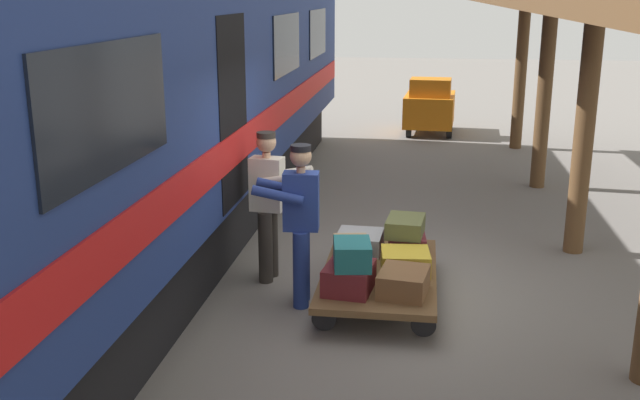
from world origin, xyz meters
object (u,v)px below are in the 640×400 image
(train_car, at_px, (98,98))
(suitcase_maroon_trunk, at_px, (349,278))
(suitcase_burgundy_valise, at_px, (407,243))
(luggage_cart, at_px, (380,274))
(suitcase_yellow_case, at_px, (405,261))
(suitcase_tan_vintage, at_px, (351,247))
(baggage_tug, at_px, (430,107))
(suitcase_teal_softside, at_px, (352,254))
(suitcase_brown_leather, at_px, (403,282))
(porter_in_overalls, at_px, (299,219))
(suitcase_gray_aluminum, at_px, (360,242))
(suitcase_navy_fabric, at_px, (355,262))
(porter_by_door, at_px, (269,201))
(suitcase_olive_duffel, at_px, (405,226))

(train_car, relative_size, suitcase_maroon_trunk, 32.80)
(train_car, distance_m, suitcase_burgundy_valise, 3.76)
(train_car, distance_m, luggage_cart, 3.58)
(suitcase_yellow_case, height_order, suitcase_tan_vintage, suitcase_tan_vintage)
(train_car, xyz_separation_m, baggage_tug, (-3.62, -9.56, -1.43))
(train_car, relative_size, baggage_tug, 10.00)
(suitcase_teal_softside, bearing_deg, suitcase_brown_leather, -176.16)
(porter_in_overalls, bearing_deg, luggage_cart, -162.00)
(suitcase_yellow_case, height_order, suitcase_teal_softside, suitcase_teal_softside)
(suitcase_burgundy_valise, bearing_deg, suitcase_yellow_case, 90.00)
(suitcase_maroon_trunk, distance_m, baggage_tug, 10.37)
(suitcase_maroon_trunk, relative_size, suitcase_gray_aluminum, 1.01)
(suitcase_tan_vintage, height_order, baggage_tug, baggage_tug)
(suitcase_maroon_trunk, bearing_deg, suitcase_yellow_case, -131.99)
(suitcase_yellow_case, bearing_deg, suitcase_gray_aluminum, -48.01)
(suitcase_gray_aluminum, height_order, suitcase_yellow_case, suitcase_yellow_case)
(train_car, distance_m, suitcase_teal_softside, 3.27)
(train_car, bearing_deg, suitcase_tan_vintage, 175.50)
(suitcase_gray_aluminum, bearing_deg, luggage_cart, 114.23)
(suitcase_navy_fabric, bearing_deg, suitcase_burgundy_valise, -131.99)
(suitcase_yellow_case, bearing_deg, suitcase_tan_vintage, 3.48)
(suitcase_maroon_trunk, xyz_separation_m, suitcase_brown_leather, (-0.54, 0.00, -0.01))
(suitcase_yellow_case, distance_m, porter_in_overalls, 1.23)
(suitcase_burgundy_valise, relative_size, porter_by_door, 0.32)
(luggage_cart, height_order, porter_by_door, porter_by_door)
(suitcase_brown_leather, bearing_deg, suitcase_olive_duffel, -88.85)
(suitcase_maroon_trunk, xyz_separation_m, suitcase_burgundy_valise, (-0.54, -1.20, -0.02))
(porter_by_door, bearing_deg, suitcase_brown_leather, 147.96)
(suitcase_navy_fabric, height_order, baggage_tug, baggage_tug)
(train_car, bearing_deg, porter_in_overalls, 168.80)
(porter_in_overalls, relative_size, baggage_tug, 0.97)
(suitcase_navy_fabric, height_order, suitcase_olive_duffel, suitcase_olive_duffel)
(suitcase_brown_leather, bearing_deg, suitcase_gray_aluminum, -65.77)
(luggage_cart, xyz_separation_m, suitcase_burgundy_valise, (-0.27, -0.60, 0.16))
(suitcase_olive_duffel, xyz_separation_m, porter_in_overalls, (1.07, 0.83, 0.29))
(suitcase_tan_vintage, bearing_deg, suitcase_yellow_case, -176.52)
(suitcase_maroon_trunk, bearing_deg, suitcase_teal_softside, 134.42)
(suitcase_gray_aluminum, bearing_deg, suitcase_yellow_case, 131.99)
(luggage_cart, xyz_separation_m, porter_by_door, (1.27, -0.36, 0.66))
(luggage_cart, height_order, baggage_tug, baggage_tug)
(suitcase_maroon_trunk, xyz_separation_m, suitcase_yellow_case, (-0.54, -0.60, -0.02))
(suitcase_gray_aluminum, xyz_separation_m, suitcase_olive_duffel, (-0.51, 0.03, 0.22))
(luggage_cart, distance_m, suitcase_tan_vintage, 0.43)
(suitcase_tan_vintage, bearing_deg, suitcase_gray_aluminum, -93.58)
(train_car, distance_m, suitcase_tan_vintage, 3.17)
(suitcase_teal_softside, xyz_separation_m, porter_by_door, (1.03, -1.00, 0.22))
(train_car, bearing_deg, suitcase_yellow_case, 176.87)
(suitcase_brown_leather, xyz_separation_m, baggage_tug, (-0.26, -10.34, 0.20))
(suitcase_brown_leather, height_order, porter_in_overalls, porter_in_overalls)
(baggage_tug, bearing_deg, suitcase_yellow_case, 88.48)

